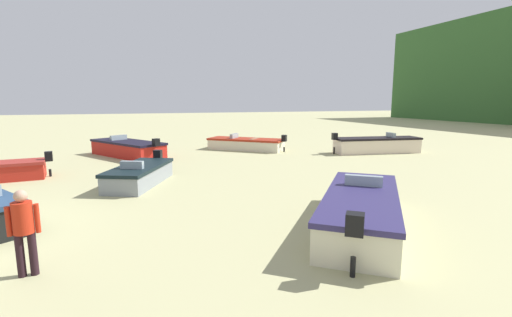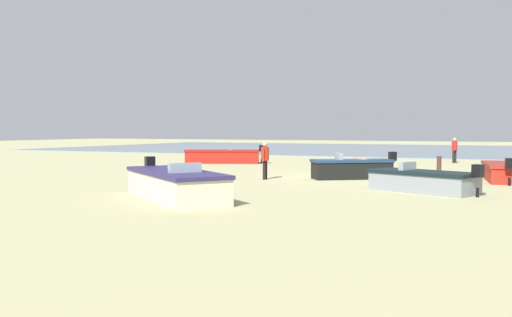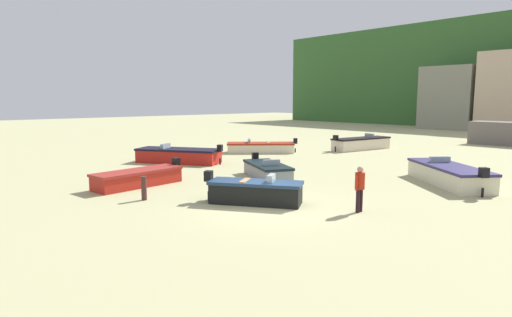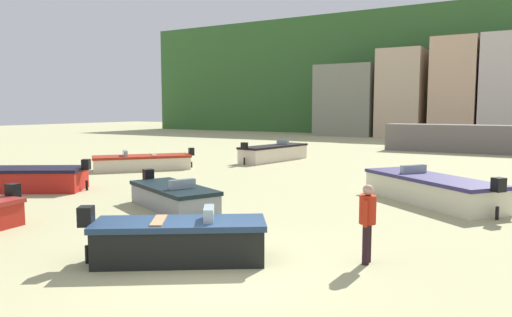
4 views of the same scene
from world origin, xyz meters
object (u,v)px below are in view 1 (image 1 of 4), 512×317
object	(u,v)px
boat_cream_0	(377,145)
boat_cream_4	(246,144)
boat_grey_6	(140,174)
beach_walker_distant	(24,226)
boat_red_5	(128,149)
boat_cream_8	(361,210)

from	to	relation	value
boat_cream_0	boat_cream_4	size ratio (longest dim) A/B	1.17
boat_grey_6	beach_walker_distant	xyz separation A→B (m)	(6.87, -2.16, 0.57)
boat_red_5	beach_walker_distant	distance (m)	14.39
boat_red_5	beach_walker_distant	size ratio (longest dim) A/B	3.28
boat_cream_8	boat_cream_0	bearing A→B (deg)	88.94
boat_grey_6	boat_cream_8	world-z (taller)	boat_cream_8
boat_cream_4	boat_cream_0	bearing A→B (deg)	-77.80
boat_red_5	beach_walker_distant	bearing A→B (deg)	-128.68
boat_cream_4	boat_cream_8	bearing A→B (deg)	-145.61
boat_cream_0	beach_walker_distant	size ratio (longest dim) A/B	3.45
boat_red_5	boat_grey_6	size ratio (longest dim) A/B	1.34
boat_cream_4	boat_grey_6	size ratio (longest dim) A/B	1.20
boat_grey_6	beach_walker_distant	bearing A→B (deg)	97.16
boat_cream_0	beach_walker_distant	bearing A→B (deg)	-47.44
boat_cream_4	beach_walker_distant	bearing A→B (deg)	-170.57
boat_cream_8	beach_walker_distant	world-z (taller)	beach_walker_distant
boat_cream_0	boat_red_5	world-z (taller)	boat_cream_0
boat_red_5	boat_cream_8	size ratio (longest dim) A/B	1.04
boat_cream_4	boat_red_5	world-z (taller)	boat_red_5
boat_cream_0	boat_cream_8	world-z (taller)	boat_cream_0
boat_cream_4	boat_grey_6	distance (m)	10.28
boat_red_5	boat_cream_0	bearing A→B (deg)	-45.89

